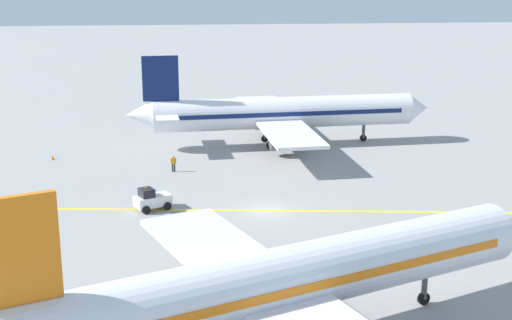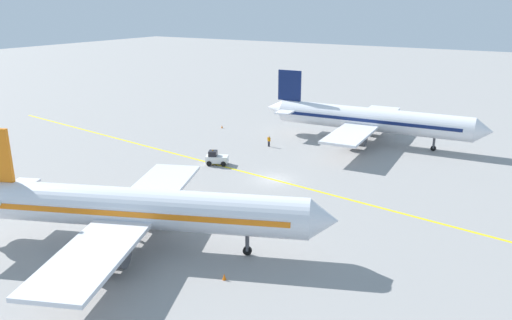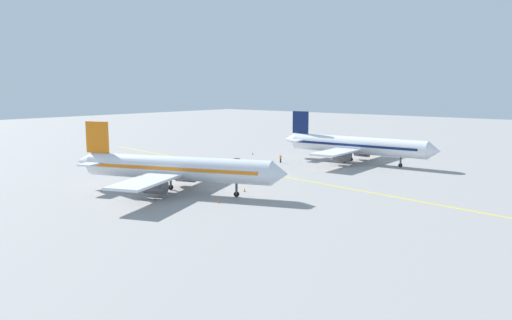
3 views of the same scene
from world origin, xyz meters
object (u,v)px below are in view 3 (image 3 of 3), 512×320
at_px(traffic_cone_near_nose, 253,153).
at_px(traffic_cone_by_wingtip, 245,190).
at_px(airplane_adjacent_stand, 175,169).
at_px(airplane_at_gate, 355,146).
at_px(ground_crew_worker, 281,158).
at_px(baggage_tug_white, 239,164).
at_px(traffic_cone_far_edge, 218,201).
at_px(traffic_cone_mid_apron, 137,173).

distance_m(traffic_cone_near_nose, traffic_cone_by_wingtip, 42.95).
height_order(airplane_adjacent_stand, traffic_cone_near_nose, airplane_adjacent_stand).
bearing_deg(airplane_at_gate, ground_crew_worker, -50.58).
relative_size(ground_crew_worker, traffic_cone_near_nose, 3.05).
relative_size(baggage_tug_white, traffic_cone_near_nose, 6.10).
bearing_deg(airplane_at_gate, traffic_cone_by_wingtip, 2.75).
relative_size(traffic_cone_near_nose, traffic_cone_far_edge, 1.00).
relative_size(airplane_at_gate, traffic_cone_near_nose, 64.62).
xyz_separation_m(baggage_tug_white, ground_crew_worker, (-11.51, 1.71, 0.01)).
height_order(traffic_cone_by_wingtip, traffic_cone_far_edge, same).
bearing_deg(traffic_cone_near_nose, traffic_cone_far_edge, 35.17).
bearing_deg(airplane_adjacent_stand, baggage_tug_white, -161.07).
distance_m(traffic_cone_by_wingtip, traffic_cone_far_edge, 8.29).
height_order(airplane_adjacent_stand, traffic_cone_far_edge, airplane_adjacent_stand).
xyz_separation_m(airplane_adjacent_stand, ground_crew_worker, (-34.79, -6.27, -2.80)).
bearing_deg(ground_crew_worker, airplane_adjacent_stand, 10.22).
relative_size(airplane_at_gate, ground_crew_worker, 21.16).
xyz_separation_m(ground_crew_worker, traffic_cone_far_edge, (35.47, 16.19, -0.63)).
relative_size(baggage_tug_white, ground_crew_worker, 2.00).
height_order(baggage_tug_white, traffic_cone_mid_apron, baggage_tug_white).
bearing_deg(airplane_adjacent_stand, traffic_cone_mid_apron, -108.80).
distance_m(airplane_at_gate, traffic_cone_mid_apron, 45.55).
xyz_separation_m(baggage_tug_white, traffic_cone_near_nose, (-17.45, -11.27, -0.63)).
height_order(ground_crew_worker, traffic_cone_far_edge, ground_crew_worker).
xyz_separation_m(airplane_adjacent_stand, traffic_cone_mid_apron, (-6.00, -17.62, -3.43)).
xyz_separation_m(traffic_cone_by_wingtip, traffic_cone_far_edge, (8.00, 2.17, 0.00)).
xyz_separation_m(airplane_at_gate, baggage_tug_white, (21.55, -13.92, -2.81)).
height_order(airplane_adjacent_stand, baggage_tug_white, airplane_adjacent_stand).
relative_size(ground_crew_worker, traffic_cone_far_edge, 3.05).
distance_m(traffic_cone_mid_apron, traffic_cone_by_wingtip, 25.40).
bearing_deg(ground_crew_worker, baggage_tug_white, -8.43).
relative_size(traffic_cone_mid_apron, traffic_cone_far_edge, 1.00).
distance_m(airplane_adjacent_stand, traffic_cone_by_wingtip, 11.20).
bearing_deg(traffic_cone_mid_apron, baggage_tug_white, 150.83).
bearing_deg(traffic_cone_far_edge, traffic_cone_mid_apron, -103.63).
distance_m(ground_crew_worker, traffic_cone_by_wingtip, 30.84).
distance_m(airplane_adjacent_stand, traffic_cone_far_edge, 10.52).
distance_m(baggage_tug_white, traffic_cone_near_nose, 20.79).
bearing_deg(baggage_tug_white, traffic_cone_mid_apron, -29.17).
bearing_deg(baggage_tug_white, traffic_cone_far_edge, 36.77).
bearing_deg(traffic_cone_by_wingtip, ground_crew_worker, -152.96).
bearing_deg(baggage_tug_white, ground_crew_worker, 171.57).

